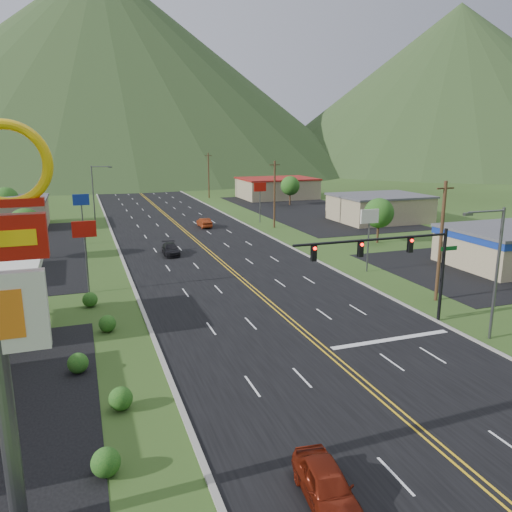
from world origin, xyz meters
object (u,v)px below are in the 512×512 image
object	(u,v)px
streetlight_east	(494,265)
car_red_far	(204,223)
traffic_signal	(397,255)
streetlight_west	(95,190)
car_dark_mid	(171,250)
car_red_near	(326,486)

from	to	relation	value
streetlight_east	car_red_far	world-z (taller)	streetlight_east
traffic_signal	streetlight_west	size ratio (longest dim) A/B	1.46
car_red_far	car_dark_mid	bearing A→B (deg)	63.45
car_red_far	streetlight_west	bearing A→B (deg)	-37.45
car_red_near	car_dark_mid	size ratio (longest dim) A/B	0.96
car_dark_mid	car_red_far	distance (m)	18.39
traffic_signal	streetlight_west	xyz separation A→B (m)	(-18.16, 56.00, -0.15)
traffic_signal	car_red_far	bearing A→B (deg)	93.86
car_dark_mid	traffic_signal	bearing A→B (deg)	-65.16
streetlight_west	car_red_far	distance (m)	19.48
streetlight_west	car_red_far	xyz separation A→B (m)	(15.15, -11.40, -4.48)
car_dark_mid	car_red_far	world-z (taller)	car_red_far
streetlight_west	car_red_near	world-z (taller)	streetlight_west
streetlight_east	car_red_near	size ratio (longest dim) A/B	2.12
car_dark_mid	streetlight_west	bearing A→B (deg)	107.50
streetlight_east	streetlight_west	world-z (taller)	same
streetlight_west	car_dark_mid	size ratio (longest dim) A/B	2.04
traffic_signal	streetlight_east	size ratio (longest dim) A/B	1.46
traffic_signal	car_red_near	bearing A→B (deg)	-131.70
streetlight_east	car_red_near	xyz separation A→B (m)	(-17.50, -10.38, -4.46)
car_red_near	car_dark_mid	xyz separation A→B (m)	(1.72, 42.45, -0.08)
car_red_far	traffic_signal	bearing A→B (deg)	93.37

